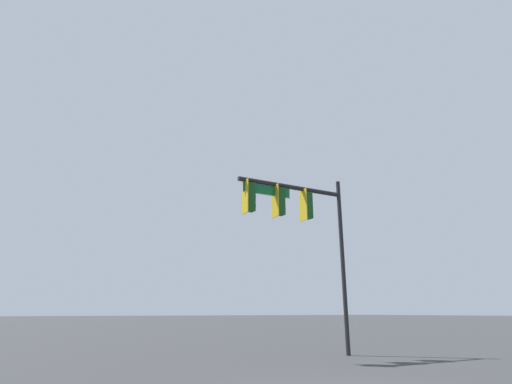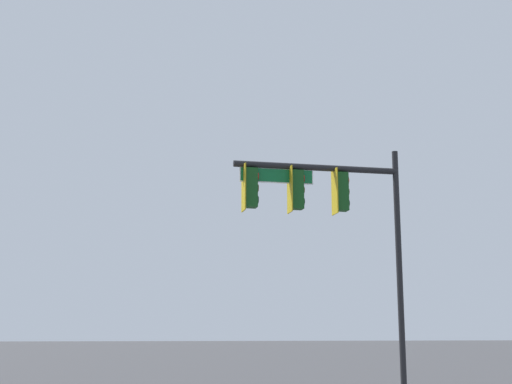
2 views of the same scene
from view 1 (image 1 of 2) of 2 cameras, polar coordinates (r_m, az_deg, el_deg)
The scene contains 1 object.
signal_pole_near at distance 16.01m, azimuth 5.74°, elevation -3.02°, with size 4.87×0.64×7.05m.
Camera 1 is at (5.56, 6.01, 1.60)m, focal length 28.00 mm.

